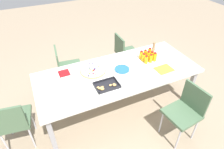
# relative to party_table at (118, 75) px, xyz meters

# --- Properties ---
(ground_plane) EXTENTS (12.00, 12.00, 0.00)m
(ground_plane) POSITION_rel_party_table_xyz_m (0.00, 0.00, -0.67)
(ground_plane) COLOR gray
(party_table) EXTENTS (2.37, 0.97, 0.72)m
(party_table) POSITION_rel_party_table_xyz_m (0.00, 0.00, 0.00)
(party_table) COLOR silver
(party_table) RESTS_ON ground_plane
(chair_near_left) EXTENTS (0.41, 0.41, 0.83)m
(chair_near_left) POSITION_rel_party_table_xyz_m (-0.53, -0.80, -0.16)
(chair_near_left) COLOR #4C6B4C
(chair_near_left) RESTS_ON ground_plane
(chair_near_right) EXTENTS (0.44, 0.44, 0.83)m
(chair_near_right) POSITION_rel_party_table_xyz_m (0.61, -0.81, -0.16)
(chair_near_right) COLOR #4C6B4C
(chair_near_right) RESTS_ON ground_plane
(chair_end) EXTENTS (0.45, 0.45, 0.83)m
(chair_end) POSITION_rel_party_table_xyz_m (1.50, 0.10, -0.16)
(chair_end) COLOR #4C6B4C
(chair_end) RESTS_ON ground_plane
(chair_far_left) EXTENTS (0.44, 0.44, 0.83)m
(chair_far_left) POSITION_rel_party_table_xyz_m (-0.58, 0.84, -0.16)
(chair_far_left) COLOR #4C6B4C
(chair_far_left) RESTS_ON ground_plane
(juice_bottle_0) EXTENTS (0.05, 0.05, 0.15)m
(juice_bottle_0) POSITION_rel_party_table_xyz_m (-0.64, -0.18, 0.12)
(juice_bottle_0) COLOR #F9AB14
(juice_bottle_0) RESTS_ON party_table
(juice_bottle_1) EXTENTS (0.05, 0.05, 0.13)m
(juice_bottle_1) POSITION_rel_party_table_xyz_m (-0.56, -0.18, 0.12)
(juice_bottle_1) COLOR #F8AD14
(juice_bottle_1) RESTS_ON party_table
(juice_bottle_2) EXTENTS (0.06, 0.06, 0.14)m
(juice_bottle_2) POSITION_rel_party_table_xyz_m (-0.49, -0.18, 0.12)
(juice_bottle_2) COLOR #FAAB14
(juice_bottle_2) RESTS_ON party_table
(juice_bottle_3) EXTENTS (0.06, 0.06, 0.13)m
(juice_bottle_3) POSITION_rel_party_table_xyz_m (-0.63, -0.10, 0.12)
(juice_bottle_3) COLOR #FAAC14
(juice_bottle_3) RESTS_ON party_table
(juice_bottle_4) EXTENTS (0.06, 0.06, 0.15)m
(juice_bottle_4) POSITION_rel_party_table_xyz_m (-0.57, -0.10, 0.13)
(juice_bottle_4) COLOR #F9AF14
(juice_bottle_4) RESTS_ON party_table
(juice_bottle_5) EXTENTS (0.06, 0.06, 0.13)m
(juice_bottle_5) POSITION_rel_party_table_xyz_m (-0.48, -0.10, 0.12)
(juice_bottle_5) COLOR #F9AD14
(juice_bottle_5) RESTS_ON party_table
(juice_bottle_6) EXTENTS (0.06, 0.06, 0.14)m
(juice_bottle_6) POSITION_rel_party_table_xyz_m (-0.64, -0.03, 0.12)
(juice_bottle_6) COLOR #F9AD14
(juice_bottle_6) RESTS_ON party_table
(juice_bottle_7) EXTENTS (0.05, 0.05, 0.14)m
(juice_bottle_7) POSITION_rel_party_table_xyz_m (-0.56, -0.03, 0.12)
(juice_bottle_7) COLOR #FAAC14
(juice_bottle_7) RESTS_ON party_table
(juice_bottle_8) EXTENTS (0.05, 0.05, 0.13)m
(juice_bottle_8) POSITION_rel_party_table_xyz_m (-0.48, -0.03, 0.12)
(juice_bottle_8) COLOR #FAAE14
(juice_bottle_8) RESTS_ON party_table
(fruit_pizza) EXTENTS (0.38, 0.38, 0.05)m
(fruit_pizza) POSITION_rel_party_table_xyz_m (0.33, -0.17, 0.07)
(fruit_pizza) COLOR tan
(fruit_pizza) RESTS_ON party_table
(snack_tray) EXTENTS (0.32, 0.23, 0.04)m
(snack_tray) POSITION_rel_party_table_xyz_m (0.29, 0.22, 0.07)
(snack_tray) COLOR black
(snack_tray) RESTS_ON party_table
(plate_stack) EXTENTS (0.22, 0.22, 0.02)m
(plate_stack) POSITION_rel_party_table_xyz_m (-0.07, -0.03, 0.06)
(plate_stack) COLOR blue
(plate_stack) RESTS_ON party_table
(napkin_stack) EXTENTS (0.15, 0.15, 0.02)m
(napkin_stack) POSITION_rel_party_table_xyz_m (0.73, -0.29, 0.06)
(napkin_stack) COLOR red
(napkin_stack) RESTS_ON party_table
(cardboard_tube) EXTENTS (0.04, 0.04, 0.18)m
(cardboard_tube) POSITION_rel_party_table_xyz_m (-0.78, -0.26, 0.15)
(cardboard_tube) COLOR #9E7A56
(cardboard_tube) RESTS_ON party_table
(paper_folder) EXTENTS (0.27, 0.21, 0.01)m
(paper_folder) POSITION_rel_party_table_xyz_m (-0.64, 0.22, 0.06)
(paper_folder) COLOR yellow
(paper_folder) RESTS_ON party_table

